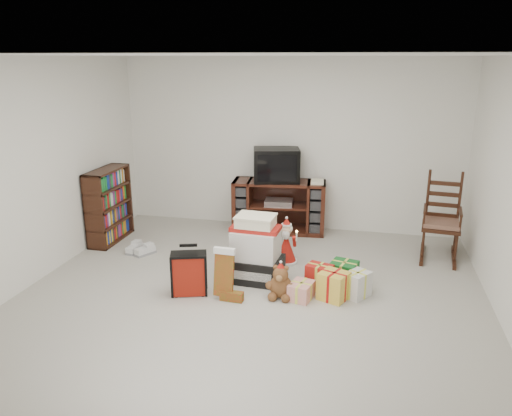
% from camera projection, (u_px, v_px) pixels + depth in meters
% --- Properties ---
extents(room, '(5.01, 5.01, 2.51)m').
position_uv_depth(room, '(249.00, 186.00, 4.98)').
color(room, '#AAA69C').
rests_on(room, ground).
extents(tv_stand, '(1.38, 0.60, 0.76)m').
position_uv_depth(tv_stand, '(279.00, 206.00, 7.33)').
color(tv_stand, '#3F1612').
rests_on(tv_stand, floor).
extents(bookshelf, '(0.28, 0.84, 1.03)m').
position_uv_depth(bookshelf, '(109.00, 207.00, 6.93)').
color(bookshelf, '#34180E').
rests_on(bookshelf, floor).
extents(rocking_chair, '(0.54, 0.81, 1.15)m').
position_uv_depth(rocking_chair, '(440.00, 227.00, 6.40)').
color(rocking_chair, '#34180E').
rests_on(rocking_chair, floor).
extents(gift_pile, '(0.63, 0.48, 0.77)m').
position_uv_depth(gift_pile, '(256.00, 253.00, 5.71)').
color(gift_pile, black).
rests_on(gift_pile, floor).
extents(red_suitcase, '(0.40, 0.29, 0.55)m').
position_uv_depth(red_suitcase, '(189.00, 274.00, 5.39)').
color(red_suitcase, maroon).
rests_on(red_suitcase, floor).
extents(stocking, '(0.27, 0.13, 0.58)m').
position_uv_depth(stocking, '(224.00, 273.00, 5.28)').
color(stocking, '#0C7413').
rests_on(stocking, floor).
extents(teddy_bear, '(0.25, 0.22, 0.37)m').
position_uv_depth(teddy_bear, '(281.00, 283.00, 5.34)').
color(teddy_bear, brown).
rests_on(teddy_bear, floor).
extents(santa_figurine, '(0.29, 0.28, 0.60)m').
position_uv_depth(santa_figurine, '(286.00, 246.00, 6.22)').
color(santa_figurine, '#AD1A12').
rests_on(santa_figurine, floor).
extents(mrs_claus_figurine, '(0.27, 0.26, 0.55)m').
position_uv_depth(mrs_claus_figurine, '(249.00, 240.00, 6.46)').
color(mrs_claus_figurine, '#AD1A12').
rests_on(mrs_claus_figurine, floor).
extents(sneaker_pair, '(0.37, 0.30, 0.10)m').
position_uv_depth(sneaker_pair, '(140.00, 250.00, 6.58)').
color(sneaker_pair, silver).
rests_on(sneaker_pair, floor).
extents(gift_cluster, '(0.72, 0.82, 0.25)m').
position_uv_depth(gift_cluster, '(334.00, 284.00, 5.42)').
color(gift_cluster, '#A81A13').
rests_on(gift_cluster, floor).
extents(crt_television, '(0.74, 0.61, 0.48)m').
position_uv_depth(crt_television, '(276.00, 165.00, 7.16)').
color(crt_television, black).
rests_on(crt_television, tv_stand).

